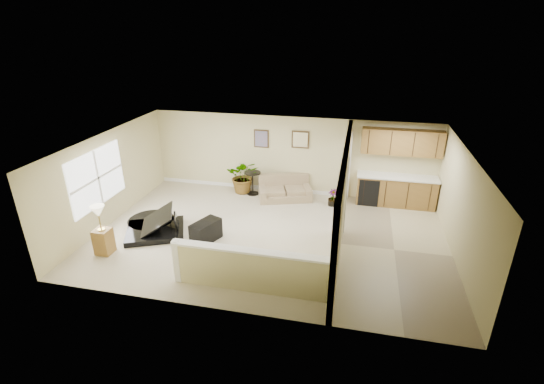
% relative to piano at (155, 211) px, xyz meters
% --- Properties ---
extents(floor, '(9.00, 9.00, 0.00)m').
position_rel_piano_xyz_m(floor, '(3.03, 0.39, -0.58)').
color(floor, '#C2BA97').
rests_on(floor, ground).
extents(back_wall, '(9.00, 0.04, 2.50)m').
position_rel_piano_xyz_m(back_wall, '(3.03, 3.39, 0.67)').
color(back_wall, '#CCC28B').
rests_on(back_wall, floor).
extents(front_wall, '(9.00, 0.04, 2.50)m').
position_rel_piano_xyz_m(front_wall, '(3.03, -2.61, 0.67)').
color(front_wall, '#CCC28B').
rests_on(front_wall, floor).
extents(left_wall, '(0.04, 6.00, 2.50)m').
position_rel_piano_xyz_m(left_wall, '(-1.47, 0.39, 0.67)').
color(left_wall, '#CCC28B').
rests_on(left_wall, floor).
extents(right_wall, '(0.04, 6.00, 2.50)m').
position_rel_piano_xyz_m(right_wall, '(7.53, 0.39, 0.67)').
color(right_wall, '#CCC28B').
rests_on(right_wall, floor).
extents(ceiling, '(9.00, 6.00, 0.04)m').
position_rel_piano_xyz_m(ceiling, '(3.03, 0.39, 1.92)').
color(ceiling, silver).
rests_on(ceiling, back_wall).
extents(kitchen_vinyl, '(2.70, 6.00, 0.01)m').
position_rel_piano_xyz_m(kitchen_vinyl, '(6.18, 0.39, -0.57)').
color(kitchen_vinyl, tan).
rests_on(kitchen_vinyl, floor).
extents(interior_partition, '(0.18, 5.99, 2.50)m').
position_rel_piano_xyz_m(interior_partition, '(4.83, 0.64, 0.64)').
color(interior_partition, '#CCC28B').
rests_on(interior_partition, floor).
extents(pony_half_wall, '(3.42, 0.22, 1.00)m').
position_rel_piano_xyz_m(pony_half_wall, '(3.11, -1.91, -0.06)').
color(pony_half_wall, '#CCC28B').
rests_on(pony_half_wall, floor).
extents(left_window, '(0.05, 2.15, 1.45)m').
position_rel_piano_xyz_m(left_window, '(-1.45, -0.11, 0.87)').
color(left_window, white).
rests_on(left_window, left_wall).
extents(wall_art_left, '(0.48, 0.04, 0.58)m').
position_rel_piano_xyz_m(wall_art_left, '(2.08, 3.36, 1.17)').
color(wall_art_left, '#3E2C16').
rests_on(wall_art_left, back_wall).
extents(wall_mirror, '(0.55, 0.04, 0.55)m').
position_rel_piano_xyz_m(wall_mirror, '(3.33, 3.36, 1.22)').
color(wall_mirror, '#3E2C16').
rests_on(wall_mirror, back_wall).
extents(kitchen_cabinets, '(2.36, 0.65, 2.33)m').
position_rel_piano_xyz_m(kitchen_cabinets, '(6.22, 3.12, 0.29)').
color(kitchen_cabinets, olive).
rests_on(kitchen_cabinets, floor).
extents(piano, '(2.09, 2.05, 1.39)m').
position_rel_piano_xyz_m(piano, '(0.00, 0.00, 0.00)').
color(piano, black).
rests_on(piano, floor).
extents(piano_bench, '(0.69, 0.90, 0.54)m').
position_rel_piano_xyz_m(piano_bench, '(1.49, -0.20, -0.31)').
color(piano_bench, black).
rests_on(piano_bench, floor).
extents(loveseat, '(1.88, 1.38, 0.92)m').
position_rel_piano_xyz_m(loveseat, '(2.96, 2.87, -0.23)').
color(loveseat, '#9A8462').
rests_on(loveseat, floor).
extents(accent_table, '(0.52, 0.52, 0.76)m').
position_rel_piano_xyz_m(accent_table, '(1.89, 2.92, -0.09)').
color(accent_table, black).
rests_on(accent_table, floor).
extents(palm_plant, '(1.16, 1.05, 1.13)m').
position_rel_piano_xyz_m(palm_plant, '(1.56, 3.01, -0.02)').
color(palm_plant, black).
rests_on(palm_plant, floor).
extents(small_plant, '(0.36, 0.36, 0.51)m').
position_rel_piano_xyz_m(small_plant, '(4.48, 2.63, -0.36)').
color(small_plant, black).
rests_on(small_plant, floor).
extents(lamp_stand, '(0.38, 0.38, 1.26)m').
position_rel_piano_xyz_m(lamp_stand, '(-0.70, -1.27, -0.05)').
color(lamp_stand, olive).
rests_on(lamp_stand, floor).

